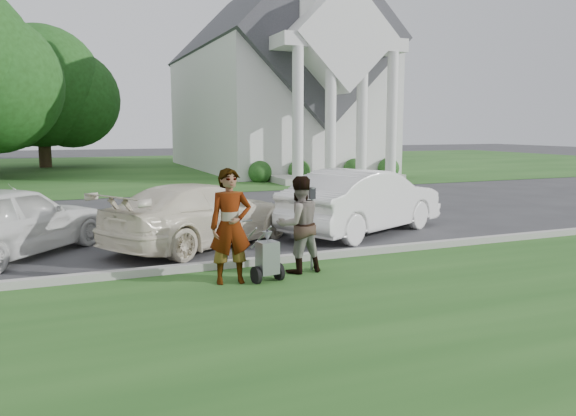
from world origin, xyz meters
TOP-DOWN VIEW (x-y plane):
  - ground at (0.00, 0.00)m, footprint 120.00×120.00m
  - grass_strip at (0.00, -3.00)m, footprint 80.00×7.00m
  - church_lawn at (0.00, 27.00)m, footprint 80.00×30.00m
  - curb at (0.00, 0.55)m, footprint 80.00×0.18m
  - church at (9.00, 23.11)m, footprint 9.19×19.00m
  - tree_back at (-4.01, 29.99)m, footprint 9.61×7.60m
  - striping_cart at (-0.08, -0.56)m, footprint 0.57×1.04m
  - person_left at (-0.66, -0.43)m, footprint 0.73×0.53m
  - person_right at (0.64, -0.20)m, footprint 0.87×0.70m
  - parking_meter_near at (0.91, -0.17)m, footprint 0.11×0.10m
  - car_b at (-4.17, 3.01)m, footprint 4.08×4.39m
  - car_c at (-0.37, 2.73)m, footprint 4.99×4.03m
  - car_d at (3.60, 2.70)m, footprint 4.95×3.50m

SIDE VIEW (x-z plane):
  - ground at x=0.00m, z-range 0.00..0.00m
  - grass_strip at x=0.00m, z-range 0.00..0.01m
  - church_lawn at x=0.00m, z-range 0.00..0.01m
  - curb at x=0.00m, z-range 0.00..0.15m
  - striping_cart at x=-0.08m, z-range -0.06..0.86m
  - car_c at x=-0.37m, z-range 0.00..1.36m
  - car_b at x=-4.17m, z-range 0.00..1.46m
  - car_d at x=3.60m, z-range 0.00..1.55m
  - person_right at x=0.64m, z-range 0.00..1.70m
  - person_left at x=-0.66m, z-range 0.00..1.88m
  - parking_meter_near at x=0.91m, z-range 0.20..1.70m
  - tree_back at x=-4.01m, z-range 0.28..9.17m
  - church at x=9.00m, z-range -6.11..17.99m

